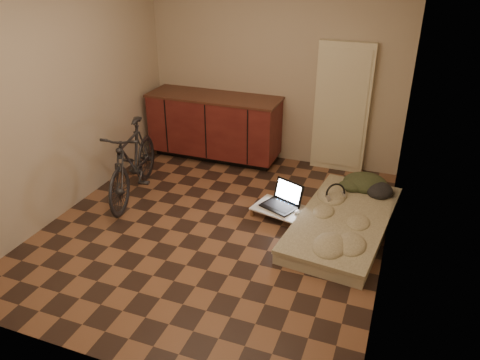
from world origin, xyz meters
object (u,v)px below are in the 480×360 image
at_px(futon, 343,222).
at_px(lap_desk, 282,209).
at_px(laptop, 282,201).
at_px(bicycle, 132,158).

bearing_deg(futon, lap_desk, -174.65).
relative_size(lap_desk, laptop, 1.47).
bearing_deg(lap_desk, bicycle, -162.37).
relative_size(bicycle, lap_desk, 2.20).
height_order(bicycle, laptop, bicycle).
xyz_separation_m(bicycle, lap_desk, (1.81, 0.14, -0.41)).
bearing_deg(lap_desk, futon, 12.16).
bearing_deg(laptop, bicycle, -150.42).
xyz_separation_m(futon, lap_desk, (-0.69, 0.01, 0.01)).
relative_size(futon, lap_desk, 2.76).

